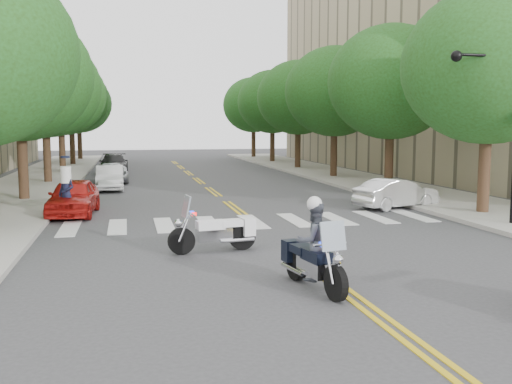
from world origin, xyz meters
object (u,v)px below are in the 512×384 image
object	(u,v)px
motorcycle_police	(313,248)
motorcycle_parked	(220,232)
convertible	(396,193)
officer_standing	(67,194)

from	to	relation	value
motorcycle_police	motorcycle_parked	size ratio (longest dim) A/B	0.99
motorcycle_police	motorcycle_parked	distance (m)	4.14
motorcycle_parked	convertible	xyz separation A→B (m)	(8.39, 6.48, 0.07)
motorcycle_police	motorcycle_parked	world-z (taller)	motorcycle_police
convertible	motorcycle_parked	bearing A→B (deg)	109.74
officer_standing	convertible	xyz separation A→B (m)	(12.93, 0.11, -0.32)
motorcycle_parked	officer_standing	bearing A→B (deg)	27.37
motorcycle_police	convertible	bearing A→B (deg)	-134.33
motorcycle_parked	convertible	world-z (taller)	motorcycle_parked
motorcycle_police	motorcycle_parked	bearing A→B (deg)	-81.62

